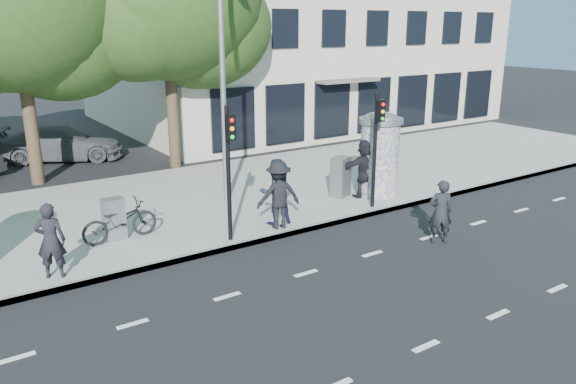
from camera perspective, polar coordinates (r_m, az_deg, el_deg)
ground at (r=11.80m, az=5.85°, el=-10.61°), size 120.00×120.00×0.00m
sidewalk at (r=17.74m, az=-9.73°, el=-1.00°), size 40.00×8.00×0.15m
curb at (r=14.42m, az=-3.18°, el=-4.99°), size 40.00×0.10×0.16m
lane_dash_near at (r=10.43m, az=13.83°, el=-14.98°), size 32.00×0.12×0.01m
lane_dash_far at (r=12.79m, az=1.82°, el=-8.25°), size 32.00×0.12×0.01m
ad_column_right at (r=17.89m, az=9.29°, el=4.03°), size 1.36×1.36×2.65m
traffic_pole_near at (r=13.69m, az=-6.00°, el=3.24°), size 0.22×0.31×3.40m
traffic_pole_far at (r=16.43m, az=8.99°, el=5.39°), size 0.22×0.31×3.40m
street_lamp at (r=16.49m, az=-6.65°, el=14.51°), size 0.25×0.93×8.00m
tree_near_left at (r=20.97m, az=-26.03°, el=16.94°), size 6.80×6.80×8.97m
building at (r=33.71m, az=0.01°, el=17.74°), size 20.30×15.85×12.00m
ped_b at (r=12.96m, az=-22.97°, el=-4.57°), size 0.72×0.62×1.68m
ped_c at (r=15.13m, az=-1.29°, el=0.04°), size 0.97×0.80×1.81m
ped_d at (r=14.81m, az=-0.96°, el=-0.29°), size 1.30×0.91×1.84m
ped_f at (r=17.68m, az=7.84°, el=2.42°), size 1.83×1.07×1.86m
man_road at (r=14.74m, az=15.24°, el=-1.95°), size 0.73×0.66×1.66m
bicycle at (r=14.70m, az=-16.72°, el=-2.85°), size 0.78×1.96×1.01m
cabinet_left at (r=14.80m, az=-17.25°, el=-2.64°), size 0.53×0.40×1.07m
cabinet_right at (r=17.71m, az=5.36°, el=1.54°), size 0.73×0.64×1.27m
car_right at (r=24.86m, az=-22.06°, el=4.60°), size 3.72×5.20×1.40m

